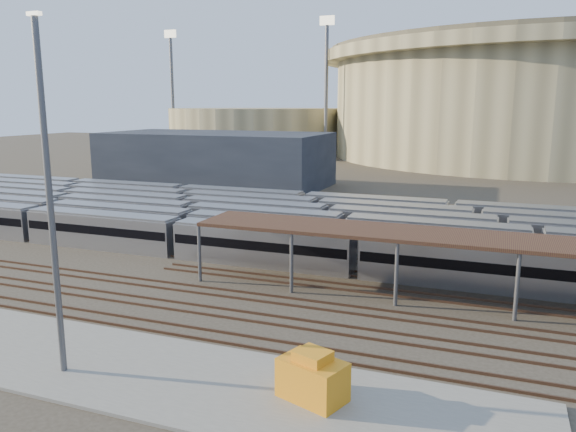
# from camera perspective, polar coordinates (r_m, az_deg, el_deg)

# --- Properties ---
(ground) EXTENTS (420.00, 420.00, 0.00)m
(ground) POSITION_cam_1_polar(r_m,az_deg,el_deg) (45.82, -0.90, -8.18)
(ground) COLOR #383026
(ground) RESTS_ON ground
(apron) EXTENTS (50.00, 9.00, 0.20)m
(apron) POSITION_cam_1_polar(r_m,az_deg,el_deg) (36.11, -17.84, -14.14)
(apron) COLOR gray
(apron) RESTS_ON ground
(subway_trains) EXTENTS (124.44, 23.90, 3.60)m
(subway_trains) POSITION_cam_1_polar(r_m,az_deg,el_deg) (62.52, 4.51, -1.19)
(subway_trains) COLOR #A3A2A7
(subway_trains) RESTS_ON ground
(empty_tracks) EXTENTS (170.00, 9.62, 0.18)m
(empty_tracks) POSITION_cam_1_polar(r_m,az_deg,el_deg) (41.48, -3.50, -10.20)
(empty_tracks) COLOR #4C3323
(empty_tracks) RESTS_ON ground
(stadium) EXTENTS (124.00, 124.00, 32.50)m
(stadium) POSITION_cam_1_polar(r_m,az_deg,el_deg) (180.34, 24.16, 10.70)
(stadium) COLOR tan
(stadium) RESTS_ON ground
(secondary_arena) EXTENTS (56.00, 56.00, 14.00)m
(secondary_arena) POSITION_cam_1_polar(r_m,az_deg,el_deg) (186.52, -3.26, 8.73)
(secondary_arena) COLOR tan
(secondary_arena) RESTS_ON ground
(service_building) EXTENTS (42.00, 20.00, 10.00)m
(service_building) POSITION_cam_1_polar(r_m,az_deg,el_deg) (108.43, -7.36, 5.76)
(service_building) COLOR #1E232D
(service_building) RESTS_ON ground
(floodlight_0) EXTENTS (4.00, 1.00, 38.40)m
(floodlight_0) POSITION_cam_1_polar(r_m,az_deg,el_deg) (157.11, 3.91, 13.22)
(floodlight_0) COLOR #55565A
(floodlight_0) RESTS_ON ground
(floodlight_1) EXTENTS (4.00, 1.00, 38.40)m
(floodlight_1) POSITION_cam_1_polar(r_m,az_deg,el_deg) (189.41, -11.68, 12.69)
(floodlight_1) COLOR #55565A
(floodlight_1) RESTS_ON ground
(floodlight_3) EXTENTS (4.00, 1.00, 38.40)m
(floodlight_3) POSITION_cam_1_polar(r_m,az_deg,el_deg) (201.87, 13.78, 12.50)
(floodlight_3) COLOR #55565A
(floodlight_3) RESTS_ON ground
(yard_light_pole) EXTENTS (0.81, 0.36, 19.71)m
(yard_light_pole) POSITION_cam_1_polar(r_m,az_deg,el_deg) (33.10, -23.04, 1.45)
(yard_light_pole) COLOR #55565A
(yard_light_pole) RESTS_ON apron
(yellow_equipment) EXTENTS (3.90, 3.13, 2.11)m
(yellow_equipment) POSITION_cam_1_polar(r_m,az_deg,el_deg) (30.30, 2.50, -16.28)
(yellow_equipment) COLOR orange
(yellow_equipment) RESTS_ON apron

